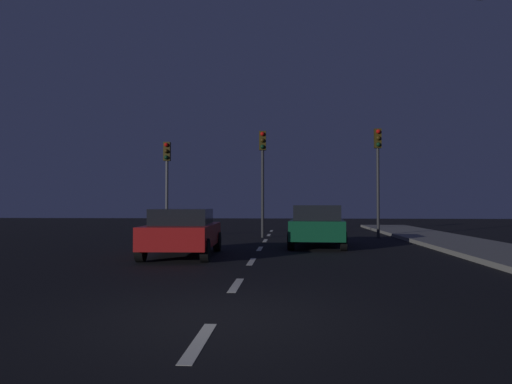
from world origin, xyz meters
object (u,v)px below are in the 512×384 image
Objects in this scene: traffic_signal_right at (378,162)px; car_adjacent_lane at (183,232)px; traffic_signal_center at (263,163)px; traffic_signal_left at (167,170)px; car_stopped_ahead at (317,225)px.

traffic_signal_right reaches higher than car_adjacent_lane.
traffic_signal_left is at bearing -179.99° from traffic_signal_center.
car_adjacent_lane is (2.64, -8.29, -2.47)m from traffic_signal_left.
traffic_signal_left is 4.61m from traffic_signal_center.
traffic_signal_center reaches higher than car_stopped_ahead.
traffic_signal_right is (5.37, 0.00, 0.04)m from traffic_signal_center.
car_stopped_ahead is (2.29, -4.67, -2.74)m from traffic_signal_center.
traffic_signal_center is at bearing 0.01° from traffic_signal_left.
car_stopped_ahead is at bearing -34.11° from traffic_signal_left.
traffic_signal_left reaches higher than car_stopped_ahead.
car_stopped_ahead is (-3.08, -4.67, -2.78)m from traffic_signal_right.
car_adjacent_lane is at bearing -131.48° from traffic_signal_right.
traffic_signal_center is 1.15× the size of car_stopped_ahead.
traffic_signal_left reaches higher than car_adjacent_lane.
traffic_signal_left is at bearing 107.70° from car_adjacent_lane.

